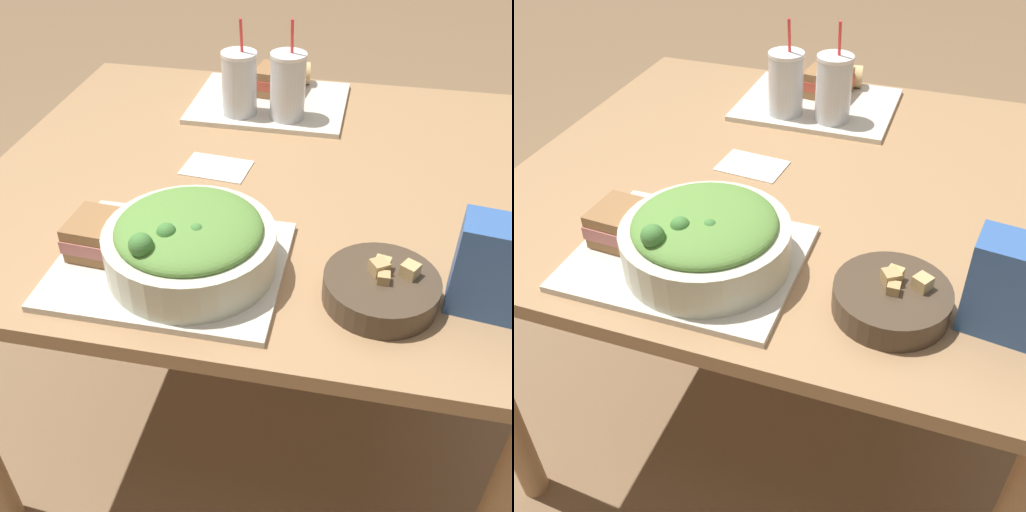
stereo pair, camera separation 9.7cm
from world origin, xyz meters
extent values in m
plane|color=#846647|center=(0.00, 0.00, 0.00)|extent=(12.00, 12.00, 0.00)
cube|color=#A37A51|center=(0.00, 0.00, 0.72)|extent=(1.14, 1.05, 0.03)
cylinder|color=#A37A51|center=(-0.51, 0.47, 0.35)|extent=(0.06, 0.06, 0.71)
cylinder|color=#A37A51|center=(0.51, 0.47, 0.35)|extent=(0.06, 0.06, 0.71)
cube|color=beige|center=(-0.09, -0.34, 0.74)|extent=(0.38, 0.30, 0.01)
cube|color=beige|center=(-0.04, 0.34, 0.74)|extent=(0.38, 0.30, 0.01)
cylinder|color=beige|center=(-0.05, -0.34, 0.79)|extent=(0.28, 0.28, 0.07)
ellipsoid|color=#5B8E3D|center=(-0.05, -0.34, 0.83)|extent=(0.24, 0.24, 0.05)
sphere|color=#427F38|center=(-0.07, -0.38, 0.85)|extent=(0.03, 0.03, 0.03)
sphere|color=#427F38|center=(-0.09, -0.42, 0.85)|extent=(0.04, 0.04, 0.04)
sphere|color=#427F38|center=(-0.03, -0.37, 0.84)|extent=(0.03, 0.03, 0.03)
cube|color=beige|center=(-0.06, -0.33, 0.84)|extent=(0.04, 0.05, 0.01)
cube|color=beige|center=(-0.10, -0.36, 0.84)|extent=(0.06, 0.07, 0.01)
cube|color=beige|center=(-0.10, -0.36, 0.84)|extent=(0.05, 0.05, 0.01)
cylinder|color=#473828|center=(0.26, -0.35, 0.76)|extent=(0.18, 0.18, 0.05)
cylinder|color=#4C2814|center=(0.26, -0.35, 0.78)|extent=(0.16, 0.16, 0.01)
cube|color=tan|center=(0.26, -0.36, 0.79)|extent=(0.02, 0.02, 0.02)
cube|color=tan|center=(0.30, -0.33, 0.79)|extent=(0.03, 0.03, 0.02)
cube|color=tan|center=(0.25, -0.34, 0.79)|extent=(0.03, 0.03, 0.02)
cube|color=tan|center=(0.26, -0.33, 0.79)|extent=(0.03, 0.03, 0.02)
cube|color=olive|center=(-0.20, -0.33, 0.76)|extent=(0.12, 0.10, 0.02)
cube|color=#C1706B|center=(-0.20, -0.33, 0.78)|extent=(0.12, 0.10, 0.02)
cube|color=olive|center=(-0.20, -0.33, 0.80)|extent=(0.12, 0.10, 0.02)
cylinder|color=tan|center=(-0.07, -0.22, 0.78)|extent=(0.14, 0.06, 0.06)
cylinder|color=beige|center=(-0.01, -0.22, 0.78)|extent=(0.01, 0.05, 0.05)
cube|color=olive|center=(-0.03, 0.39, 0.76)|extent=(0.12, 0.11, 0.02)
cube|color=#C64C38|center=(-0.03, 0.39, 0.78)|extent=(0.12, 0.12, 0.02)
cube|color=olive|center=(-0.03, 0.39, 0.80)|extent=(0.12, 0.11, 0.02)
cylinder|color=tan|center=(-0.02, 0.46, 0.78)|extent=(0.13, 0.07, 0.06)
cylinder|color=beige|center=(0.04, 0.47, 0.78)|extent=(0.01, 0.05, 0.05)
cylinder|color=silver|center=(-0.10, 0.25, 0.82)|extent=(0.08, 0.08, 0.14)
cylinder|color=black|center=(-0.10, 0.25, 0.81)|extent=(0.07, 0.07, 0.12)
cylinder|color=white|center=(-0.10, 0.25, 0.89)|extent=(0.08, 0.08, 0.01)
cylinder|color=red|center=(-0.09, 0.25, 0.93)|extent=(0.01, 0.02, 0.09)
cylinder|color=silver|center=(0.01, 0.25, 0.82)|extent=(0.08, 0.08, 0.15)
cylinder|color=maroon|center=(0.01, 0.25, 0.81)|extent=(0.07, 0.07, 0.12)
cylinder|color=white|center=(0.01, 0.25, 0.90)|extent=(0.08, 0.08, 0.01)
cylinder|color=red|center=(0.02, 0.25, 0.94)|extent=(0.01, 0.02, 0.09)
cube|color=#335BA3|center=(0.44, -0.33, 0.82)|extent=(0.15, 0.09, 0.16)
cube|color=white|center=(-0.09, 0.00, 0.74)|extent=(0.15, 0.11, 0.00)
camera|label=1|loc=(0.21, -1.07, 1.38)|focal=42.00mm
camera|label=2|loc=(0.31, -1.05, 1.38)|focal=42.00mm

